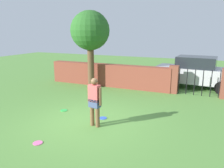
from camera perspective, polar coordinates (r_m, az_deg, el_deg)
ground_plane at (r=7.73m, az=-6.39°, el=-9.80°), size 40.00×40.00×0.00m
brick_wall at (r=12.45m, az=-1.11°, el=2.32°), size 7.09×0.50×1.26m
tree at (r=11.92m, az=-5.71°, el=13.39°), size 2.07×2.07×4.13m
person at (r=7.09m, az=-4.55°, el=-4.17°), size 0.53×0.28×1.62m
fence_gate at (r=11.36m, az=21.63°, el=0.62°), size 2.81×0.44×1.40m
car at (r=12.95m, az=20.89°, el=2.91°), size 4.32×2.19×1.72m
frisbee_pink at (r=6.68m, az=-18.77°, el=-14.32°), size 0.27×0.27×0.02m
frisbee_blue at (r=7.99m, az=-2.36°, el=-8.85°), size 0.27×0.27×0.02m
frisbee_green at (r=8.93m, az=-12.42°, el=-6.70°), size 0.27×0.27×0.02m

